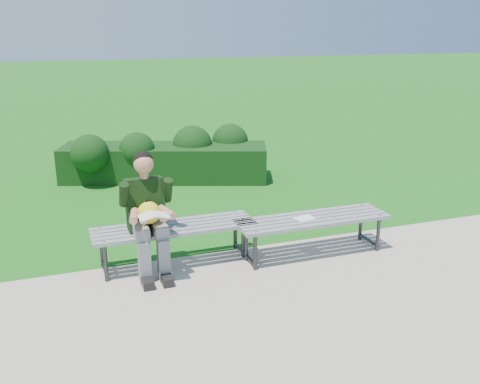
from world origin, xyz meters
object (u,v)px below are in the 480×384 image
Objects in this scene: bench_right at (312,222)px; paper_sheet at (305,218)px; seated_boy at (148,211)px; bench_left at (174,231)px; hedge at (166,157)px.

bench_right is 0.12m from paper_sheet.
bench_right is at bearing -5.30° from seated_boy.
bench_left is at bearing 17.50° from seated_boy.
bench_left is 1.59m from bench_right.
hedge reaches higher than paper_sheet.
hedge is at bearing 79.23° from bench_left.
hedge is 3.79m from seated_boy.
hedge is 2.76× the size of seated_boy.
seated_boy is at bearing 174.70° from bench_right.
paper_sheet is (0.79, -3.82, 0.07)m from hedge.
paper_sheet is at bearing -5.59° from seated_boy.
paper_sheet is at bearing -78.35° from hedge.
hedge is 3.62m from bench_left.
bench_right is 1.37× the size of seated_boy.
hedge is at bearing 101.65° from paper_sheet.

